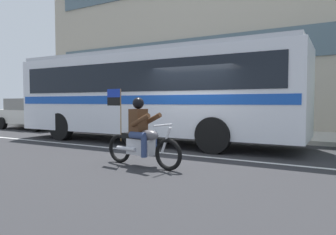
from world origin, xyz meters
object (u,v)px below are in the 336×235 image
Objects in this scene: parked_hatchback_downstreet at (31,113)px; fire_hydrant at (128,122)px; transit_bus at (150,90)px; motorcycle_with_rider at (141,137)px.

fire_hydrant is (5.65, 1.10, -0.33)m from parked_hatchback_downstreet.
parked_hatchback_downstreet is 5.77m from fire_hydrant.
transit_bus reaches higher than parked_hatchback_downstreet.
fire_hydrant is at bearing 129.52° from motorcycle_with_rider.
parked_hatchback_downstreet is 6.04× the size of fire_hydrant.
motorcycle_with_rider is 11.79m from parked_hatchback_downstreet.
transit_bus is 2.34× the size of parked_hatchback_downstreet.
parked_hatchback_downstreet is at bearing 170.76° from transit_bus.
motorcycle_with_rider is 2.92× the size of fire_hydrant.
motorcycle_with_rider reaches higher than parked_hatchback_downstreet.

